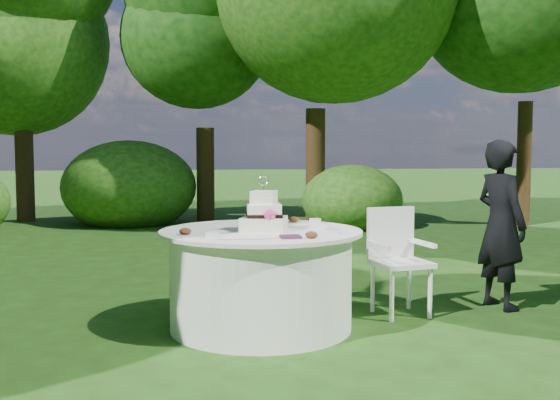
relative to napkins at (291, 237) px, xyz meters
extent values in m
plane|color=#203A0F|center=(-0.15, 0.49, -0.78)|extent=(80.00, 80.00, 0.00)
cube|color=#461E3A|center=(0.00, 0.00, 0.00)|extent=(0.14, 0.14, 0.02)
ellipsoid|color=white|center=(-0.33, -0.01, 0.00)|extent=(0.48, 0.07, 0.01)
imported|color=black|center=(2.01, 0.81, -0.04)|extent=(0.48, 0.61, 1.48)
cylinder|color=white|center=(-0.15, 0.49, -0.41)|extent=(1.40, 1.40, 0.74)
cylinder|color=silver|center=(-0.15, 0.49, -0.02)|extent=(1.56, 1.56, 0.03)
cube|color=beige|center=(-0.13, 0.45, 0.04)|extent=(0.41, 0.41, 0.11)
cube|color=white|center=(-0.13, 0.45, 0.14)|extent=(0.27, 0.27, 0.11)
cube|color=white|center=(-0.13, 0.45, 0.24)|extent=(0.23, 0.23, 0.11)
cube|color=black|center=(-0.13, 0.45, 0.11)|extent=(0.29, 0.29, 0.04)
sphere|color=#BA3670|center=(-0.10, 0.30, 0.13)|extent=(0.09, 0.09, 0.09)
cylinder|color=silver|center=(-0.13, 0.45, 0.32)|extent=(0.01, 0.01, 0.05)
torus|color=silver|center=(-0.13, 0.45, 0.38)|extent=(0.08, 0.03, 0.08)
cube|color=white|center=(1.06, 0.70, -0.34)|extent=(0.49, 0.49, 0.04)
cube|color=silver|center=(1.03, 0.90, -0.10)|extent=(0.43, 0.11, 0.43)
cylinder|color=white|center=(0.92, 0.50, -0.57)|extent=(0.04, 0.04, 0.42)
cylinder|color=white|center=(1.26, 0.56, -0.57)|extent=(0.04, 0.04, 0.42)
cylinder|color=silver|center=(0.86, 0.85, -0.57)|extent=(0.04, 0.04, 0.42)
cylinder|color=white|center=(1.21, 0.90, -0.57)|extent=(0.04, 0.04, 0.42)
cube|color=silver|center=(0.86, 0.67, -0.18)|extent=(0.10, 0.39, 0.04)
cube|color=white|center=(1.27, 0.73, -0.18)|extent=(0.10, 0.39, 0.04)
cylinder|color=silver|center=(0.37, 0.87, 0.01)|extent=(0.10, 0.10, 0.04)
cylinder|color=silver|center=(0.33, 0.14, 0.01)|extent=(0.10, 0.10, 0.04)
cylinder|color=silver|center=(0.37, 0.56, 0.01)|extent=(0.10, 0.10, 0.04)
cylinder|color=silver|center=(-0.54, 0.10, 0.01)|extent=(0.10, 0.10, 0.04)
ellipsoid|color=#562D16|center=(0.20, 0.98, 0.02)|extent=(0.09, 0.09, 0.05)
ellipsoid|color=#562D16|center=(-0.73, 0.30, 0.02)|extent=(0.09, 0.09, 0.05)
ellipsoid|color=#562D16|center=(0.14, -0.04, 0.02)|extent=(0.09, 0.09, 0.05)
camera|label=1|loc=(-0.80, -4.48, 0.61)|focal=42.00mm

